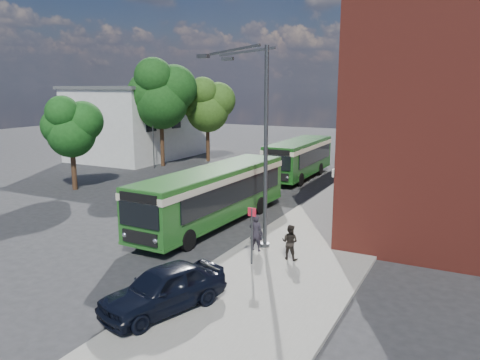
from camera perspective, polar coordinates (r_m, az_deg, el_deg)
The scene contains 15 objects.
ground at distance 25.61m, azimuth -5.82°, elevation -5.25°, with size 120.00×120.00×0.00m, color #272729.
pavement at distance 30.13m, azimuth 14.03°, elevation -2.85°, with size 6.00×48.00×0.15m, color gray.
kerb_line at distance 30.95m, azimuth 8.53°, elevation -2.39°, with size 0.12×48.00×0.01m, color beige.
white_building at distance 49.87m, azimuth -12.10°, elevation 6.95°, with size 9.40×13.40×7.30m.
flagpole at distance 42.44m, azimuth -10.59°, elevation 8.00°, with size 0.95×0.10×9.00m.
street_lamp at distance 20.59m, azimuth 2.25°, elevation 4.35°, with size 2.96×2.38×9.00m.
bus_stop_sign at distance 19.03m, azimuth 1.45°, elevation -6.37°, with size 0.35×0.08×2.52m.
bus_front at distance 24.84m, azimuth -3.25°, elevation -1.36°, with size 3.02×12.00×3.02m.
bus_rear at distance 37.80m, azimuth 7.19°, elevation 2.97°, with size 2.75×9.82×3.02m.
parked_car at distance 15.70m, azimuth -9.29°, elevation -12.90°, with size 1.75×4.34×1.48m, color black.
pedestrian_a at distance 20.70m, azimuth 1.95°, elevation -6.45°, with size 0.60×0.39×1.64m, color black.
pedestrian_b at distance 19.84m, azimuth 6.10°, elevation -7.52°, with size 0.73×0.57×1.50m, color black.
tree_left at distance 34.94m, azimuth -19.93°, elevation 6.16°, with size 3.96×3.77×6.69m.
tree_mid at distance 43.40m, azimuth -9.63°, elevation 10.37°, with size 5.80×5.52×9.80m.
tree_right at distance 45.95m, azimuth -3.97°, elevation 9.16°, with size 4.84×4.60×8.17m.
Camera 1 is at (13.45, -20.53, 7.31)m, focal length 35.00 mm.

